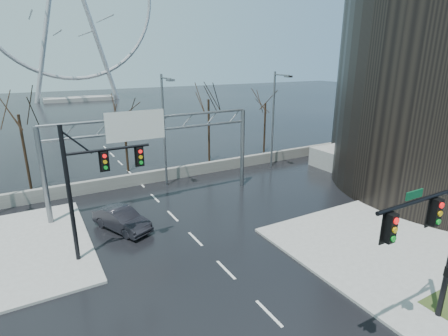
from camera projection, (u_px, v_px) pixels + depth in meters
ground at (269, 313)px, 16.11m from camera, size 260.00×260.00×0.00m
sidewalk_right_ext at (376, 240)px, 22.45m from camera, size 12.00×10.00×0.15m
sidewalk_far at (0, 254)px, 20.87m from camera, size 10.00×12.00×0.15m
barrier_wall at (141, 178)px, 32.54m from camera, size 52.00×0.50×1.10m
signal_mast_near at (441, 228)px, 13.72m from camera, size 5.52×0.41×8.00m
signal_mast_far at (90, 180)px, 19.34m from camera, size 4.72×0.41×8.00m
sign_gantry at (151, 141)px, 26.79m from camera, size 16.36×0.40×7.60m
streetlight_mid at (165, 123)px, 30.36m from camera, size 0.50×2.55×10.00m
streetlight_right at (275, 113)px, 36.00m from camera, size 0.50×2.55×10.00m
tree_left at (20, 123)px, 29.58m from camera, size 3.75×3.75×7.50m
tree_center at (124, 122)px, 34.89m from camera, size 3.25×3.25×6.50m
tree_right at (209, 107)px, 37.98m from camera, size 3.90×3.90×7.80m
tree_far_right at (265, 109)px, 42.40m from camera, size 3.40×3.40×6.80m
car at (122, 219)px, 23.81m from camera, size 3.33×4.85×1.51m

